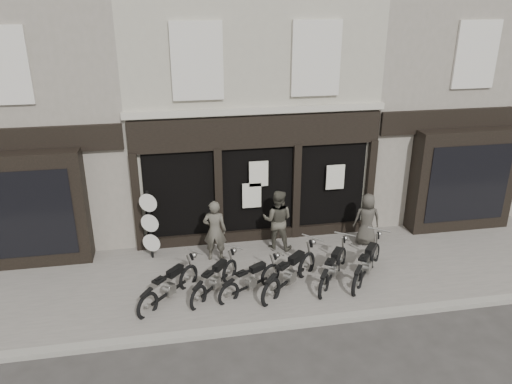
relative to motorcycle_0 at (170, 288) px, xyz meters
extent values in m
plane|color=#2D2B28|center=(2.68, -0.20, -0.41)|extent=(90.00, 90.00, 0.00)
cube|color=#605A54|center=(2.68, 0.70, -0.35)|extent=(30.00, 4.20, 0.12)
cube|color=gray|center=(2.68, -1.45, -0.34)|extent=(30.00, 0.25, 0.13)
cube|color=#A39E8B|center=(2.68, 5.80, 3.69)|extent=(7.20, 6.00, 8.20)
cube|color=black|center=(2.68, 2.72, 3.04)|extent=(7.10, 0.18, 0.90)
cube|color=black|center=(2.68, 2.78, 1.09)|extent=(6.50, 0.10, 2.95)
cube|color=black|center=(2.68, 2.71, -0.19)|extent=(7.10, 0.20, 0.44)
cube|color=#B0AA98|center=(2.68, 2.75, 3.64)|extent=(7.30, 0.22, 0.18)
cube|color=beige|center=(1.08, 2.75, 4.99)|extent=(1.35, 0.12, 2.00)
cube|color=black|center=(1.08, 2.78, 4.99)|extent=(1.05, 0.06, 1.70)
cube|color=beige|center=(4.28, 2.75, 4.99)|extent=(1.35, 0.12, 2.00)
cube|color=black|center=(4.28, 2.78, 4.99)|extent=(1.05, 0.06, 1.70)
cube|color=black|center=(-0.77, 2.70, 1.14)|extent=(0.22, 0.22, 3.00)
cube|color=black|center=(1.53, 2.70, 1.14)|extent=(0.22, 0.22, 3.00)
cube|color=black|center=(3.83, 2.70, 1.14)|extent=(0.22, 0.22, 3.00)
cube|color=black|center=(6.13, 2.70, 1.14)|extent=(0.22, 0.22, 3.00)
cube|color=silver|center=(2.68, 2.60, 1.84)|extent=(0.55, 0.04, 0.75)
cube|color=silver|center=(4.98, 2.60, 1.59)|extent=(0.55, 0.04, 0.75)
cube|color=silver|center=(2.48, 2.60, 1.19)|extent=(0.55, 0.04, 0.75)
cube|color=gray|center=(-3.67, 5.80, 3.69)|extent=(5.50, 6.00, 8.20)
cube|color=black|center=(-3.67, 2.45, 1.29)|extent=(3.20, 0.70, 3.20)
cube|color=black|center=(-3.67, 2.10, 1.29)|extent=(2.60, 0.06, 2.40)
cube|color=black|center=(-3.67, 2.75, 3.09)|extent=(5.40, 0.16, 0.70)
cube|color=beige|center=(-3.67, 2.76, 4.99)|extent=(1.30, 0.10, 1.90)
cube|color=black|center=(-3.67, 2.79, 4.99)|extent=(1.00, 0.06, 1.60)
cube|color=gray|center=(9.03, 5.80, 3.69)|extent=(5.50, 6.00, 8.20)
cube|color=black|center=(9.03, 2.45, 1.29)|extent=(3.20, 0.70, 3.20)
cube|color=black|center=(9.03, 2.10, 1.29)|extent=(2.60, 0.06, 2.40)
cube|color=black|center=(9.03, 2.75, 3.09)|extent=(5.40, 0.16, 0.70)
cube|color=beige|center=(9.03, 2.76, 4.99)|extent=(1.30, 0.10, 1.90)
cube|color=black|center=(9.03, 2.79, 4.99)|extent=(1.00, 0.06, 1.60)
torus|color=black|center=(0.48, 0.51, -0.07)|extent=(0.53, 0.56, 0.68)
torus|color=black|center=(-0.52, -0.55, -0.07)|extent=(0.53, 0.56, 0.68)
cube|color=black|center=(-0.02, -0.02, -0.11)|extent=(0.85, 0.91, 0.06)
cube|color=gray|center=(-0.01, -0.01, -0.03)|extent=(0.30, 0.30, 0.26)
cube|color=black|center=(0.16, 0.17, 0.35)|extent=(0.44, 0.46, 0.17)
cube|color=black|center=(-0.23, -0.24, 0.39)|extent=(0.35, 0.36, 0.06)
cylinder|color=gray|center=(0.63, 0.67, 0.59)|extent=(0.45, 0.43, 0.04)
torus|color=black|center=(1.55, 0.65, -0.09)|extent=(0.48, 0.56, 0.65)
torus|color=black|center=(0.66, -0.42, -0.09)|extent=(0.48, 0.56, 0.65)
cube|color=black|center=(1.10, 0.11, -0.12)|extent=(0.76, 0.91, 0.06)
cube|color=gray|center=(1.12, 0.13, -0.05)|extent=(0.28, 0.29, 0.25)
cube|color=black|center=(1.26, 0.30, 0.32)|extent=(0.41, 0.44, 0.16)
cube|color=black|center=(0.92, -0.11, 0.35)|extent=(0.33, 0.34, 0.06)
cylinder|color=gray|center=(1.68, 0.81, 0.55)|extent=(0.45, 0.38, 0.03)
torus|color=black|center=(2.56, 0.30, -0.10)|extent=(0.59, 0.39, 0.63)
torus|color=black|center=(1.39, -0.39, -0.10)|extent=(0.59, 0.39, 0.63)
cube|color=black|center=(1.97, -0.04, -0.13)|extent=(0.98, 0.60, 0.06)
cube|color=gray|center=(1.99, -0.04, -0.06)|extent=(0.28, 0.26, 0.24)
cube|color=black|center=(2.18, 0.08, 0.30)|extent=(0.45, 0.35, 0.16)
cube|color=black|center=(1.73, -0.19, 0.33)|extent=(0.34, 0.30, 0.06)
cylinder|color=gray|center=(2.73, 0.40, 0.52)|extent=(0.30, 0.48, 0.03)
torus|color=black|center=(3.57, 0.50, -0.04)|extent=(0.62, 0.58, 0.75)
torus|color=black|center=(2.39, -0.58, -0.04)|extent=(0.62, 0.58, 0.75)
cube|color=black|center=(2.98, -0.04, -0.08)|extent=(1.01, 0.93, 0.07)
cube|color=gray|center=(3.00, -0.03, 0.01)|extent=(0.33, 0.33, 0.29)
cube|color=black|center=(3.19, 0.15, 0.43)|extent=(0.50, 0.48, 0.19)
cube|color=black|center=(2.73, -0.27, 0.47)|extent=(0.39, 0.39, 0.07)
cylinder|color=gray|center=(3.75, 0.66, 0.69)|extent=(0.46, 0.50, 0.04)
torus|color=black|center=(4.59, 0.68, -0.07)|extent=(0.48, 0.61, 0.69)
torus|color=black|center=(3.73, -0.51, -0.07)|extent=(0.48, 0.61, 0.69)
cube|color=black|center=(4.16, 0.09, -0.11)|extent=(0.75, 1.01, 0.06)
cube|color=gray|center=(4.17, 0.10, -0.03)|extent=(0.29, 0.30, 0.26)
cube|color=black|center=(4.32, 0.30, 0.36)|extent=(0.41, 0.48, 0.17)
cube|color=black|center=(3.98, -0.16, 0.40)|extent=(0.34, 0.37, 0.06)
cylinder|color=gray|center=(4.73, 0.86, 0.60)|extent=(0.50, 0.38, 0.04)
torus|color=black|center=(5.55, 0.67, -0.05)|extent=(0.53, 0.63, 0.73)
torus|color=black|center=(4.58, -0.54, -0.05)|extent=(0.53, 0.63, 0.73)
cube|color=black|center=(5.07, 0.07, -0.09)|extent=(0.83, 1.02, 0.06)
cube|color=gray|center=(5.08, 0.08, -0.01)|extent=(0.31, 0.32, 0.28)
cube|color=black|center=(5.24, 0.28, 0.40)|extent=(0.45, 0.50, 0.18)
cube|color=black|center=(4.87, -0.18, 0.44)|extent=(0.37, 0.38, 0.06)
cylinder|color=gray|center=(5.70, 0.85, 0.65)|extent=(0.51, 0.42, 0.04)
imported|color=#48453B|center=(1.30, 1.73, 0.59)|extent=(0.71, 0.54, 1.76)
imported|color=#454238|center=(3.13, 2.05, 0.61)|extent=(1.05, 0.94, 1.79)
imported|color=#37342E|center=(5.77, 1.87, 0.49)|extent=(0.83, 0.61, 1.56)
cylinder|color=black|center=(-0.44, 2.13, -0.38)|extent=(0.33, 0.33, 0.06)
cylinder|color=black|center=(-0.44, 2.13, 0.66)|extent=(0.07, 0.07, 2.14)
cylinder|color=black|center=(-0.44, 2.10, 1.41)|extent=(0.49, 0.25, 0.52)
cylinder|color=beige|center=(-0.44, 2.07, 1.41)|extent=(0.48, 0.22, 0.52)
cylinder|color=black|center=(-0.44, 2.10, 0.80)|extent=(0.49, 0.25, 0.52)
cylinder|color=beige|center=(-0.44, 2.07, 0.80)|extent=(0.48, 0.22, 0.52)
cylinder|color=black|center=(-0.44, 2.10, 0.20)|extent=(0.49, 0.25, 0.52)
cylinder|color=beige|center=(-0.44, 2.07, 0.20)|extent=(0.48, 0.22, 0.52)
camera|label=1|loc=(0.20, -10.53, 6.68)|focal=35.00mm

